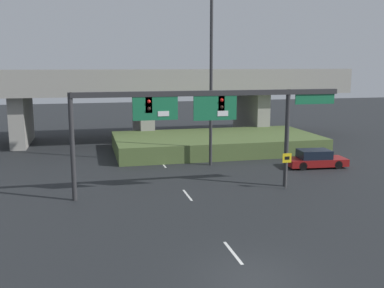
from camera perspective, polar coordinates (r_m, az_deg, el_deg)
The scene contains 8 objects.
ground_plane at distance 17.87m, azimuth 7.60°, elevation -16.33°, with size 160.00×160.00×0.00m, color black.
lane_markings at distance 31.86m, azimuth -2.33°, elevation -4.30°, with size 0.14×46.26×0.01m.
signal_gantry at distance 27.44m, azimuth 1.35°, elevation 4.34°, with size 16.91×0.44×6.34m.
speed_limit_sign at distance 29.26m, azimuth 11.92°, elevation -2.67°, with size 0.60×0.11×2.40m.
highway_light_pole_near at distance 34.93m, azimuth 2.46°, elevation 10.76°, with size 0.70×0.36×15.89m.
overpass_bridge at distance 47.71m, azimuth -6.32°, elevation 6.71°, with size 42.85×9.89×7.45m.
grass_embankment at distance 41.58m, azimuth 3.07°, elevation 0.13°, with size 18.52×9.32×1.45m.
parked_sedan_near_right at distance 36.23m, azimuth 15.40°, elevation -1.86°, with size 4.73×2.24×1.38m.
Camera 1 is at (-5.87, -14.90, 7.93)m, focal length 42.00 mm.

